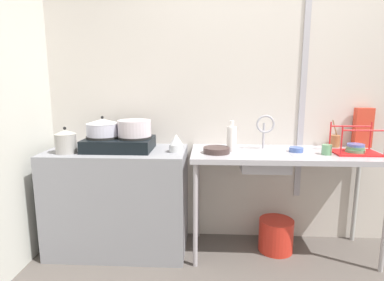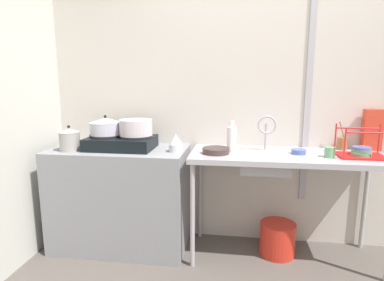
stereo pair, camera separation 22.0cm
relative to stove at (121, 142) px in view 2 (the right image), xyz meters
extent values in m
cube|color=beige|center=(1.28, 0.33, 0.42)|extent=(4.74, 0.10, 2.67)
cube|color=#A7A5AE|center=(1.52, 0.28, 0.55)|extent=(0.05, 0.01, 2.14)
cube|color=gray|center=(-0.03, 0.00, -0.49)|extent=(1.13, 0.57, 0.86)
cube|color=#A7A5AE|center=(1.33, 0.00, -0.08)|extent=(1.48, 0.57, 0.04)
cylinder|color=#A9A2A9|center=(0.63, -0.24, -0.51)|extent=(0.04, 0.04, 0.82)
cylinder|color=#A5A2A8|center=(0.63, 0.24, -0.51)|extent=(0.04, 0.04, 0.82)
cylinder|color=#ABACAB|center=(2.03, 0.24, -0.51)|extent=(0.04, 0.04, 0.82)
cube|color=black|center=(0.00, 0.00, -0.01)|extent=(0.54, 0.37, 0.10)
cylinder|color=black|center=(-0.13, 0.00, 0.05)|extent=(0.27, 0.27, 0.02)
cylinder|color=black|center=(0.13, 0.00, 0.05)|extent=(0.27, 0.27, 0.02)
cylinder|color=silver|center=(-0.13, 0.00, 0.11)|extent=(0.26, 0.26, 0.10)
cone|color=silver|center=(-0.13, 0.00, 0.18)|extent=(0.26, 0.26, 0.04)
sphere|color=black|center=(-0.13, 0.00, 0.21)|extent=(0.02, 0.02, 0.02)
cylinder|color=silver|center=(0.13, 0.00, 0.13)|extent=(0.27, 0.27, 0.13)
cylinder|color=#A09D98|center=(-0.39, -0.13, 0.02)|extent=(0.16, 0.16, 0.15)
cone|color=#A9A89F|center=(-0.39, -0.13, 0.11)|extent=(0.16, 0.16, 0.03)
sphere|color=black|center=(-0.39, -0.13, 0.14)|extent=(0.02, 0.02, 0.02)
cylinder|color=silver|center=(0.47, -0.04, -0.03)|extent=(0.11, 0.11, 0.06)
cone|color=silver|center=(0.47, -0.04, 0.05)|extent=(0.11, 0.11, 0.08)
cube|color=#A7A5AE|center=(1.16, -0.04, -0.12)|extent=(0.37, 0.31, 0.13)
cylinder|color=#A7A5AE|center=(1.18, 0.14, 0.05)|extent=(0.02, 0.02, 0.21)
torus|color=#A7A5AE|center=(1.18, 0.07, 0.16)|extent=(0.15, 0.02, 0.15)
cylinder|color=#3D2E2C|center=(0.79, -0.06, -0.03)|extent=(0.21, 0.21, 0.04)
cylinder|color=red|center=(1.71, -0.14, 0.06)|extent=(0.01, 0.01, 0.23)
cylinder|color=red|center=(1.71, 0.09, 0.06)|extent=(0.01, 0.01, 0.23)
cylinder|color=red|center=(2.03, 0.09, 0.06)|extent=(0.01, 0.01, 0.23)
cylinder|color=red|center=(1.87, -0.14, 0.14)|extent=(0.32, 0.01, 0.01)
cylinder|color=red|center=(1.87, 0.09, 0.14)|extent=(0.32, 0.01, 0.01)
cube|color=red|center=(1.87, -0.02, -0.05)|extent=(0.34, 0.25, 0.01)
cylinder|color=#639D72|center=(1.86, -0.03, -0.03)|extent=(0.14, 0.14, 0.02)
cylinder|color=#5F8D67|center=(1.87, -0.02, -0.01)|extent=(0.14, 0.14, 0.02)
cylinder|color=#4F66B5|center=(1.87, -0.02, 0.01)|extent=(0.13, 0.13, 0.02)
cylinder|color=#649E6E|center=(1.63, -0.08, -0.02)|extent=(0.07, 0.07, 0.08)
cylinder|color=#4762AA|center=(1.42, 0.01, -0.04)|extent=(0.11, 0.11, 0.04)
cylinder|color=white|center=(0.91, 0.00, 0.04)|extent=(0.08, 0.08, 0.20)
cylinder|color=white|center=(0.91, 0.00, 0.17)|extent=(0.03, 0.03, 0.05)
cube|color=red|center=(2.03, 0.23, 0.11)|extent=(0.15, 0.07, 0.33)
cylinder|color=#9F643A|center=(1.80, 0.22, -0.01)|extent=(0.08, 0.08, 0.10)
cylinder|color=olive|center=(1.80, 0.22, 0.08)|extent=(0.08, 0.02, 0.20)
cylinder|color=red|center=(1.30, 0.02, -0.78)|extent=(0.29, 0.29, 0.27)
camera|label=1|loc=(0.72, -2.49, 0.49)|focal=29.58mm
camera|label=2|loc=(0.94, -2.47, 0.49)|focal=29.58mm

